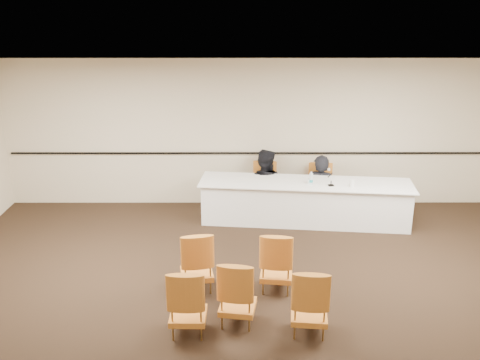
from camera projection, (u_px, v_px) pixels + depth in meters
name	position (u px, v px, depth m)	size (l,w,h in m)	color
floor	(257.00, 307.00, 7.52)	(10.00, 10.00, 0.00)	black
ceiling	(259.00, 95.00, 6.53)	(10.00, 10.00, 0.00)	silver
wall_back	(251.00, 134.00, 10.80)	(10.00, 0.04, 3.00)	beige
wall_rail	(251.00, 153.00, 10.90)	(9.80, 0.04, 0.03)	black
panel_table	(305.00, 202.00, 10.23)	(4.01, 0.92, 0.80)	white
panelist_main	(320.00, 196.00, 10.78)	(0.64, 0.42, 1.75)	black
panelist_main_chair	(320.00, 189.00, 10.72)	(0.50, 0.50, 0.95)	#C77623
panelist_second	(264.00, 189.00, 10.85)	(0.82, 0.64, 1.69)	black
panelist_second_chair	(264.00, 187.00, 10.83)	(0.50, 0.50, 0.95)	#C77623
papers	(326.00, 183.00, 10.04)	(0.30, 0.22, 0.00)	white
microphone	(331.00, 178.00, 9.86)	(0.11, 0.22, 0.30)	black
water_bottle	(311.00, 178.00, 9.95)	(0.07, 0.07, 0.24)	teal
drinking_glass	(309.00, 182.00, 9.98)	(0.06, 0.06, 0.10)	white
coffee_cup	(352.00, 183.00, 9.82)	(0.09, 0.09, 0.14)	white
aud_chair_front_left	(196.00, 260.00, 7.83)	(0.50, 0.50, 0.95)	#C77623
aud_chair_front_mid	(277.00, 261.00, 7.82)	(0.50, 0.50, 0.95)	#C77623
aud_chair_back_left	(188.00, 300.00, 6.80)	(0.50, 0.50, 0.95)	#C77623
aud_chair_back_mid	(238.00, 292.00, 7.00)	(0.50, 0.50, 0.95)	#C77623
aud_chair_back_right	(310.00, 300.00, 6.81)	(0.50, 0.50, 0.95)	#C77623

